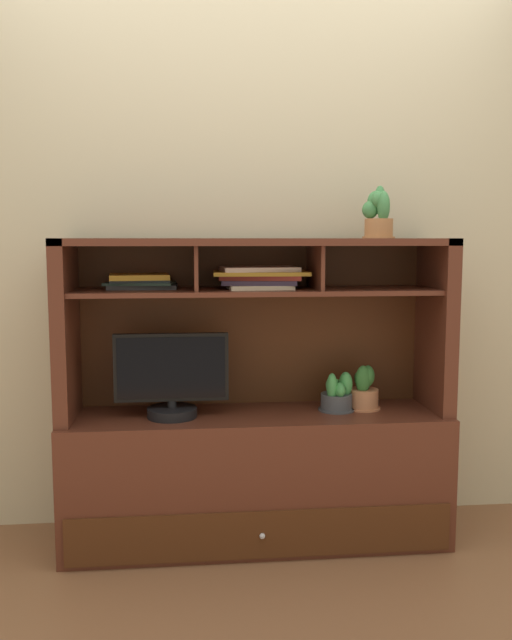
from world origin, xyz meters
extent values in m
cube|color=brown|center=(0.00, 0.00, -0.01)|extent=(6.00, 6.00, 0.02)
cube|color=beige|center=(0.00, 0.26, 1.40)|extent=(6.00, 0.02, 2.80)
cube|color=#53271A|center=(0.00, 0.00, 0.28)|extent=(1.64, 0.46, 0.57)
cube|color=#482511|center=(0.00, -0.24, 0.12)|extent=(1.57, 0.01, 0.20)
sphere|color=silver|center=(0.00, -0.25, 0.12)|extent=(0.02, 0.02, 0.02)
cube|color=#53271A|center=(-0.79, 0.00, 0.94)|extent=(0.06, 0.39, 0.75)
cube|color=#53271A|center=(0.79, 0.00, 0.94)|extent=(0.06, 0.39, 0.75)
cube|color=#482511|center=(0.00, 0.19, 0.93)|extent=(1.58, 0.02, 0.72)
cube|color=#53271A|center=(0.00, 0.00, 1.30)|extent=(1.64, 0.39, 0.03)
cube|color=#53271A|center=(0.00, 0.00, 1.09)|extent=(1.52, 0.35, 0.02)
cube|color=#53271A|center=(-0.25, 0.00, 1.19)|extent=(0.02, 0.34, 0.18)
cube|color=#53271A|center=(0.25, 0.00, 1.19)|extent=(0.02, 0.34, 0.18)
cylinder|color=black|center=(-0.36, -0.04, 0.59)|extent=(0.21, 0.21, 0.04)
cylinder|color=black|center=(-0.36, -0.04, 0.62)|extent=(0.04, 0.04, 0.03)
cube|color=black|center=(-0.36, -0.04, 0.78)|extent=(0.48, 0.03, 0.29)
cube|color=black|center=(-0.36, -0.06, 0.78)|extent=(0.45, 0.00, 0.26)
cylinder|color=#42464C|center=(0.35, 0.00, 0.60)|extent=(0.14, 0.14, 0.07)
cylinder|color=#42464C|center=(0.35, 0.00, 0.57)|extent=(0.16, 0.16, 0.01)
ellipsoid|color=#439C4F|center=(0.39, 0.00, 0.68)|extent=(0.06, 0.07, 0.11)
ellipsoid|color=#439C4F|center=(0.36, 0.02, 0.67)|extent=(0.06, 0.05, 0.07)
ellipsoid|color=#439C4F|center=(0.33, 0.01, 0.67)|extent=(0.05, 0.07, 0.08)
ellipsoid|color=#439C4F|center=(0.33, -0.03, 0.68)|extent=(0.05, 0.06, 0.12)
ellipsoid|color=#439C4F|center=(0.36, -0.03, 0.67)|extent=(0.05, 0.08, 0.07)
cylinder|color=#BC774F|center=(0.48, 0.02, 0.61)|extent=(0.13, 0.13, 0.09)
cylinder|color=#BC774F|center=(0.48, 0.02, 0.57)|extent=(0.15, 0.15, 0.01)
ellipsoid|color=#306C30|center=(0.50, 0.02, 0.71)|extent=(0.06, 0.07, 0.09)
ellipsoid|color=#306C30|center=(0.47, 0.03, 0.70)|extent=(0.06, 0.08, 0.07)
ellipsoid|color=#306C30|center=(0.47, 0.00, 0.70)|extent=(0.07, 0.05, 0.12)
cube|color=#39373B|center=(-0.48, 0.06, 1.11)|extent=(0.29, 0.18, 0.02)
cube|color=#293E36|center=(-0.49, 0.05, 1.13)|extent=(0.30, 0.21, 0.01)
cube|color=#36444E|center=(-0.48, 0.05, 1.14)|extent=(0.25, 0.18, 0.01)
cube|color=gold|center=(-0.49, 0.06, 1.15)|extent=(0.27, 0.25, 0.02)
cube|color=beige|center=(0.01, 0.02, 1.11)|extent=(0.28, 0.26, 0.02)
cube|color=#3A2D44|center=(0.02, 0.03, 1.13)|extent=(0.34, 0.26, 0.02)
cube|color=#AB362A|center=(0.02, 0.03, 1.15)|extent=(0.36, 0.21, 0.02)
cube|color=gold|center=(0.02, 0.04, 1.17)|extent=(0.41, 0.25, 0.02)
cube|color=beige|center=(0.02, 0.04, 1.18)|extent=(0.34, 0.24, 0.02)
cylinder|color=#B37746|center=(0.53, 0.02, 1.36)|extent=(0.12, 0.12, 0.08)
cylinder|color=#B37746|center=(0.53, 0.02, 1.32)|extent=(0.14, 0.14, 0.01)
ellipsoid|color=#42864A|center=(0.55, 0.02, 1.47)|extent=(0.05, 0.06, 0.07)
ellipsoid|color=#42864A|center=(0.54, 0.05, 1.48)|extent=(0.05, 0.05, 0.13)
ellipsoid|color=#42864A|center=(0.52, 0.03, 1.47)|extent=(0.08, 0.05, 0.09)
ellipsoid|color=#42864A|center=(0.50, 0.03, 1.44)|extent=(0.07, 0.06, 0.08)
ellipsoid|color=#42864A|center=(0.53, 0.01, 1.48)|extent=(0.07, 0.05, 0.07)
ellipsoid|color=#42864A|center=(0.54, -0.01, 1.45)|extent=(0.05, 0.08, 0.13)
camera|label=1|loc=(-0.29, -2.81, 1.31)|focal=37.68mm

